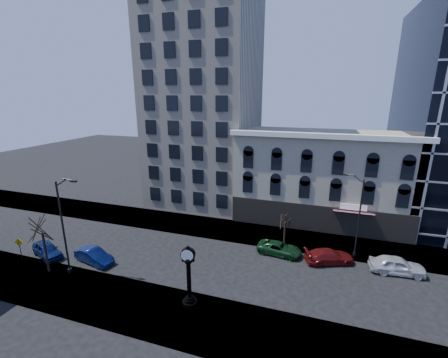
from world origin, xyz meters
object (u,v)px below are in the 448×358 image
(street_lamp_near, at_px, (65,202))
(car_near_b, at_px, (94,256))
(warning_sign, at_px, (20,246))
(car_near_a, at_px, (47,250))
(street_clock, at_px, (189,279))

(street_lamp_near, bearing_deg, car_near_b, 83.07)
(warning_sign, relative_size, car_near_b, 0.60)
(street_lamp_near, height_order, car_near_a, street_lamp_near)
(street_clock, bearing_deg, street_lamp_near, 162.27)
(car_near_a, bearing_deg, warning_sign, 165.22)
(car_near_a, bearing_deg, street_lamp_near, -86.45)
(street_clock, distance_m, street_lamp_near, 13.26)
(car_near_b, bearing_deg, warning_sign, 120.64)
(car_near_b, bearing_deg, street_lamp_near, -171.25)
(street_clock, bearing_deg, car_near_b, 151.41)
(car_near_b, bearing_deg, car_near_a, 107.33)
(street_lamp_near, xyz_separation_m, warning_sign, (-6.88, -0.05, -5.53))
(warning_sign, relative_size, car_near_a, 0.60)
(street_clock, xyz_separation_m, street_lamp_near, (-12.28, 0.62, 4.96))
(street_lamp_near, distance_m, warning_sign, 8.83)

